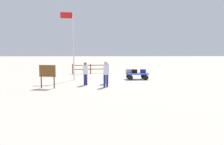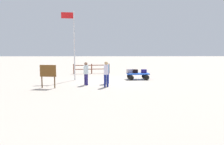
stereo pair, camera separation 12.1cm
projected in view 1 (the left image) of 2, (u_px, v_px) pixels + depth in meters
The scene contains 11 objects.
ground_plane at pixel (109, 81), 18.31m from camera, with size 120.00×120.00×0.00m, color #B2A597.
luggage_cart at pixel (137, 75), 19.10m from camera, with size 1.96×1.17×0.55m.
suitcase_tan at pixel (143, 71), 19.27m from camera, with size 0.47×0.31×0.31m.
suitcase_grey at pixel (130, 71), 19.22m from camera, with size 0.69×0.53×0.34m.
suitcase_dark at pixel (134, 71), 19.23m from camera, with size 0.48×0.41×0.31m.
worker_lead at pixel (106, 72), 15.22m from camera, with size 0.42×0.42×1.80m.
worker_trailing at pixel (106, 71), 16.72m from camera, with size 0.39×0.39×1.66m.
worker_supervisor at pixel (85, 72), 16.03m from camera, with size 0.51×0.51×1.71m.
flagpole at pixel (72, 40), 18.35m from camera, with size 1.08×0.17×5.79m.
signboard at pixel (47, 73), 14.76m from camera, with size 1.13×0.21×1.58m.
wooden_fence at pixel (91, 68), 23.55m from camera, with size 3.88×0.71×1.06m.
Camera 1 is at (0.11, 18.13, 2.67)m, focal length 35.04 mm.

